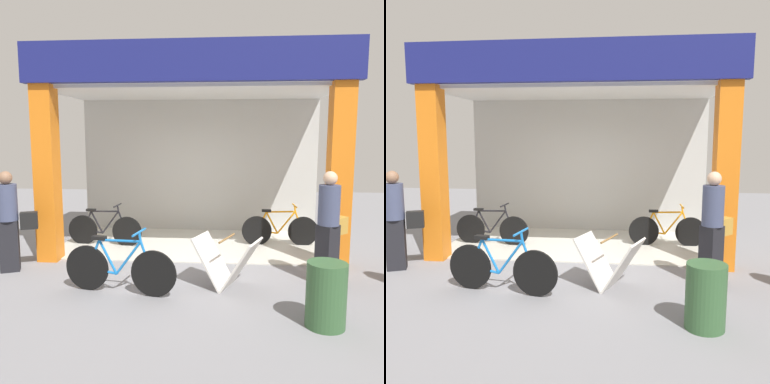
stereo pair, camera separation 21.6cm
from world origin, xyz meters
TOP-DOWN VIEW (x-y plane):
  - ground_plane at (0.00, 0.00)m, footprint 18.52×18.52m
  - shop_facade at (0.00, 1.36)m, footprint 5.46×2.84m
  - bicycle_inside_0 at (-1.78, 1.00)m, footprint 1.51×0.42m
  - bicycle_inside_1 at (1.69, 1.28)m, footprint 1.50×0.41m
  - bicycle_parked_0 at (-0.84, -1.42)m, footprint 1.63×0.45m
  - sandwich_board_sign at (0.65, -1.07)m, footprint 1.05×0.86m
  - pedestrian_1 at (-2.83, -0.63)m, footprint 0.65×0.46m
  - pedestrian_2 at (2.13, -0.80)m, footprint 0.57×0.55m
  - trash_bin at (1.78, -2.22)m, footprint 0.45×0.45m

SIDE VIEW (x-z plane):
  - ground_plane at x=0.00m, z-range 0.00..0.00m
  - bicycle_inside_1 at x=1.69m, z-range -0.08..0.74m
  - bicycle_inside_0 at x=-1.78m, z-range -0.08..0.75m
  - bicycle_parked_0 at x=-0.84m, z-range -0.09..0.81m
  - sandwich_board_sign at x=0.65m, z-range -0.01..0.74m
  - trash_bin at x=1.78m, z-range 0.00..0.76m
  - pedestrian_1 at x=-2.83m, z-range 0.02..1.64m
  - pedestrian_2 at x=2.13m, z-range 0.01..1.69m
  - shop_facade at x=0.00m, z-range 0.14..3.82m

